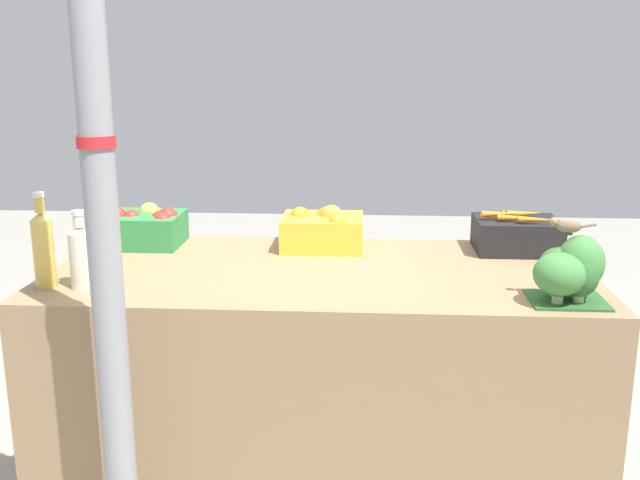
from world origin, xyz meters
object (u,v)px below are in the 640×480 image
object	(u,v)px
support_pole	(99,176)
juice_bottle_cloudy	(81,255)
juice_bottle_golden	(43,248)
apple_crate	(143,226)
carrot_crate	(517,234)
orange_crate	(323,229)
broccoli_pile	(569,271)
sparrow_bird	(567,226)

from	to	relation	value
support_pole	juice_bottle_cloudy	world-z (taller)	support_pole
support_pole	juice_bottle_golden	world-z (taller)	support_pole
apple_crate	juice_bottle_cloudy	bearing A→B (deg)	-92.29
carrot_crate	juice_bottle_golden	world-z (taller)	juice_bottle_golden
juice_bottle_golden	juice_bottle_cloudy	xyz separation A→B (m)	(0.12, 0.00, -0.02)
orange_crate	broccoli_pile	bearing A→B (deg)	-38.44
support_pole	orange_crate	size ratio (longest dim) A/B	8.32
juice_bottle_cloudy	support_pole	bearing A→B (deg)	-58.95
juice_bottle_golden	sparrow_bird	size ratio (longest dim) A/B	2.21
apple_crate	juice_bottle_cloudy	world-z (taller)	juice_bottle_cloudy
orange_crate	support_pole	bearing A→B (deg)	-119.50
juice_bottle_cloudy	apple_crate	bearing A→B (deg)	87.71
orange_crate	carrot_crate	xyz separation A→B (m)	(0.72, -0.00, -0.01)
broccoli_pile	juice_bottle_golden	size ratio (longest dim) A/B	0.74
juice_bottle_golden	support_pole	bearing A→B (deg)	-46.67
orange_crate	broccoli_pile	xyz separation A→B (m)	(0.75, -0.60, 0.02)
apple_crate	juice_bottle_cloudy	size ratio (longest dim) A/B	1.23
support_pole	juice_bottle_cloudy	size ratio (longest dim) A/B	10.23
orange_crate	carrot_crate	size ratio (longest dim) A/B	1.00
apple_crate	juice_bottle_golden	xyz separation A→B (m)	(-0.14, -0.55, 0.05)
orange_crate	juice_bottle_cloudy	bearing A→B (deg)	-142.43
orange_crate	apple_crate	bearing A→B (deg)	-179.91
support_pole	juice_bottle_cloudy	distance (m)	0.51
support_pole	broccoli_pile	xyz separation A→B (m)	(1.26, 0.30, -0.31)
carrot_crate	broccoli_pile	bearing A→B (deg)	-87.04
apple_crate	broccoli_pile	xyz separation A→B (m)	(1.45, -0.60, 0.02)
support_pole	orange_crate	bearing A→B (deg)	60.50
juice_bottle_golden	broccoli_pile	bearing A→B (deg)	-1.62
juice_bottle_cloudy	sparrow_bird	xyz separation A→B (m)	(1.46, -0.02, 0.12)
carrot_crate	juice_bottle_cloudy	distance (m)	1.54
juice_bottle_golden	juice_bottle_cloudy	world-z (taller)	juice_bottle_golden
apple_crate	broccoli_pile	distance (m)	1.57
carrot_crate	juice_bottle_golden	xyz separation A→B (m)	(-1.56, -0.55, 0.06)
broccoli_pile	juice_bottle_cloudy	world-z (taller)	juice_bottle_cloudy
apple_crate	sparrow_bird	xyz separation A→B (m)	(1.44, -0.57, 0.15)
orange_crate	carrot_crate	world-z (taller)	orange_crate
support_pole	broccoli_pile	distance (m)	1.33
orange_crate	juice_bottle_golden	bearing A→B (deg)	-146.56
support_pole	juice_bottle_cloudy	xyz separation A→B (m)	(-0.21, 0.35, -0.30)
support_pole	orange_crate	xyz separation A→B (m)	(0.51, 0.90, -0.33)
carrot_crate	juice_bottle_cloudy	bearing A→B (deg)	-159.10
apple_crate	broccoli_pile	bearing A→B (deg)	-22.37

